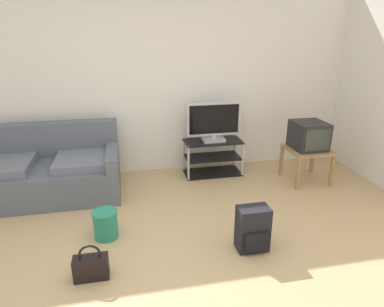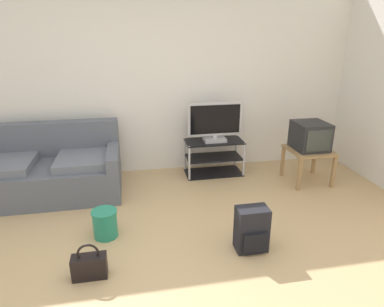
% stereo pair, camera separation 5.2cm
% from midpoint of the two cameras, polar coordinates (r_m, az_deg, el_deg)
% --- Properties ---
extents(ground_plane, '(9.00, 9.80, 0.02)m').
position_cam_midpoint_polar(ground_plane, '(3.07, -3.39, -20.15)').
color(ground_plane, tan).
extents(wall_back, '(9.00, 0.10, 2.70)m').
position_cam_midpoint_polar(wall_back, '(4.83, -7.68, 12.48)').
color(wall_back, silver).
rests_on(wall_back, ground_plane).
extents(couch, '(1.77, 0.94, 0.86)m').
position_cam_midpoint_polar(couch, '(4.61, -22.83, -2.66)').
color(couch, '#565B66').
rests_on(couch, ground_plane).
extents(tv_stand, '(0.82, 0.41, 0.50)m').
position_cam_midpoint_polar(tv_stand, '(4.88, 3.99, -0.63)').
color(tv_stand, black).
rests_on(tv_stand, ground_plane).
extents(flat_tv, '(0.76, 0.22, 0.55)m').
position_cam_midpoint_polar(flat_tv, '(4.70, 4.21, 5.26)').
color(flat_tv, '#B2B2B7').
rests_on(flat_tv, tv_stand).
extents(side_table, '(0.55, 0.55, 0.47)m').
position_cam_midpoint_polar(side_table, '(4.84, 19.41, -0.09)').
color(side_table, '#9E7A4C').
rests_on(side_table, ground_plane).
extents(crt_tv, '(0.41, 0.45, 0.37)m').
position_cam_midpoint_polar(crt_tv, '(4.78, 19.67, 2.83)').
color(crt_tv, '#232326').
rests_on(crt_tv, side_table).
extents(backpack, '(0.30, 0.26, 0.44)m').
position_cam_midpoint_polar(backpack, '(3.29, 10.52, -12.53)').
color(backpack, black).
rests_on(backpack, ground_plane).
extents(handbag, '(0.29, 0.13, 0.33)m').
position_cam_midpoint_polar(handbag, '(3.09, -16.49, -17.74)').
color(handbag, black).
rests_on(handbag, ground_plane).
extents(cleaning_bucket, '(0.25, 0.25, 0.29)m').
position_cam_midpoint_polar(cleaning_bucket, '(3.56, -14.09, -11.31)').
color(cleaning_bucket, '#238466').
rests_on(cleaning_bucket, ground_plane).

